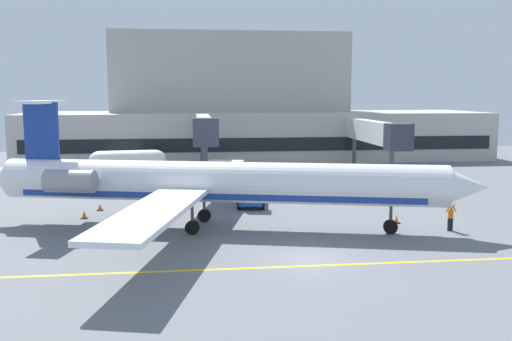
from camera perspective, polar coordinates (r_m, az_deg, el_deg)
name	(u,v)px	position (r m, az deg, el deg)	size (l,w,h in m)	color
ground	(311,261)	(30.20, 5.67, -9.27)	(120.00, 120.00, 0.11)	slate
terminal_building	(247,111)	(77.41, -0.95, 6.18)	(61.96, 16.38, 17.16)	#B7B2A8
jet_bridge_west	(375,133)	(62.48, 12.24, 3.83)	(2.40, 17.06, 5.95)	silver
jet_bridge_east	(204,128)	(58.93, -5.43, 4.35)	(2.40, 17.28, 6.60)	silver
regional_jet	(211,182)	(36.34, -4.69, -1.24)	(33.96, 28.45, 8.40)	white
baggage_tug	(252,196)	(43.40, -0.45, -2.63)	(2.61, 4.05, 1.94)	#1E4CB2
pushback_tractor	(104,176)	(55.74, -15.39, -0.51)	(3.25, 1.77, 2.11)	#E5B20C
fuel_tank	(128,161)	(62.74, -13.09, 0.98)	(8.38, 3.02, 2.64)	white
marshaller	(451,217)	(38.12, 19.46, -4.53)	(0.83, 0.34, 1.85)	#191E33
safety_cone_alpha	(105,224)	(38.38, -15.33, -5.32)	(0.47, 0.47, 0.55)	orange
safety_cone_bravo	(396,220)	(39.42, 14.29, -4.93)	(0.47, 0.47, 0.55)	orange
safety_cone_charlie	(100,207)	(43.94, -15.83, -3.67)	(0.47, 0.47, 0.55)	orange
safety_cone_delta	(84,215)	(41.46, -17.34, -4.42)	(0.47, 0.47, 0.55)	orange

